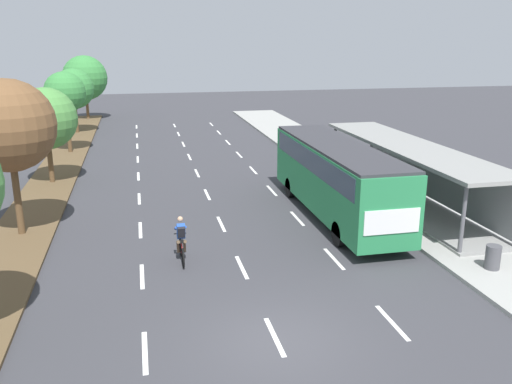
{
  "coord_description": "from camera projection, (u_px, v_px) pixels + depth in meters",
  "views": [
    {
      "loc": [
        -3.31,
        -12.29,
        7.88
      ],
      "look_at": [
        1.71,
        10.32,
        1.2
      ],
      "focal_mm": 37.4,
      "sensor_mm": 36.0,
      "label": 1
    }
  ],
  "objects": [
    {
      "name": "median_tree_farthest",
      "position": [
        85.0,
        78.0,
        52.79
      ],
      "size": [
        4.36,
        4.36,
        6.2
      ],
      "color": "brown",
      "rests_on": "median_strip"
    },
    {
      "name": "bus",
      "position": [
        336.0,
        173.0,
        24.0
      ],
      "size": [
        2.54,
        11.29,
        3.37
      ],
      "color": "#28844C",
      "rests_on": "ground"
    },
    {
      "name": "lane_divider_right",
      "position": [
        262.0,
        180.0,
        30.92
      ],
      "size": [
        0.14,
        44.67,
        0.01
      ],
      "color": "white",
      "rests_on": "ground"
    },
    {
      "name": "lane_divider_center",
      "position": [
        202.0,
        183.0,
        30.19
      ],
      "size": [
        0.14,
        44.67,
        0.01
      ],
      "color": "white",
      "rests_on": "ground"
    },
    {
      "name": "median_tree_second",
      "position": [
        8.0,
        126.0,
        20.86
      ],
      "size": [
        3.67,
        3.67,
        6.32
      ],
      "color": "brown",
      "rests_on": "median_strip"
    },
    {
      "name": "median_tree_fourth",
      "position": [
        65.0,
        93.0,
        36.87
      ],
      "size": [
        2.83,
        2.83,
        5.61
      ],
      "color": "brown",
      "rests_on": "median_strip"
    },
    {
      "name": "median_tree_fifth",
      "position": [
        73.0,
        89.0,
        44.88
      ],
      "size": [
        3.38,
        3.38,
        5.39
      ],
      "color": "brown",
      "rests_on": "median_strip"
    },
    {
      "name": "bus_shelter",
      "position": [
        412.0,
        167.0,
        25.87
      ],
      "size": [
        2.9,
        14.12,
        2.86
      ],
      "color": "gray",
      "rests_on": "sidewalk_right"
    },
    {
      "name": "median_strip",
      "position": [
        55.0,
        176.0,
        31.42
      ],
      "size": [
        2.6,
        52.0,
        0.12
      ],
      "primitive_type": "cube",
      "color": "brown",
      "rests_on": "ground"
    },
    {
      "name": "trash_bin",
      "position": [
        493.0,
        257.0,
        18.5
      ],
      "size": [
        0.52,
        0.52,
        0.85
      ],
      "primitive_type": "cylinder",
      "color": "#4C4C51",
      "rests_on": "sidewalk_right"
    },
    {
      "name": "sidewalk_right",
      "position": [
        336.0,
        162.0,
        35.07
      ],
      "size": [
        4.5,
        52.0,
        0.15
      ],
      "primitive_type": "cube",
      "color": "#9E9E99",
      "rests_on": "ground"
    },
    {
      "name": "ground_plane",
      "position": [
        277.0,
        342.0,
        14.4
      ],
      "size": [
        140.0,
        140.0,
        0.0
      ],
      "primitive_type": "plane",
      "color": "#38383D"
    },
    {
      "name": "lane_divider_left",
      "position": [
        139.0,
        187.0,
        29.47
      ],
      "size": [
        0.14,
        44.67,
        0.01
      ],
      "color": "white",
      "rests_on": "ground"
    },
    {
      "name": "median_tree_third",
      "position": [
        46.0,
        119.0,
        29.07
      ],
      "size": [
        3.38,
        3.38,
        5.26
      ],
      "color": "brown",
      "rests_on": "median_strip"
    },
    {
      "name": "cyclist",
      "position": [
        181.0,
        241.0,
        19.36
      ],
      "size": [
        0.46,
        1.82,
        1.71
      ],
      "color": "black",
      "rests_on": "ground"
    }
  ]
}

